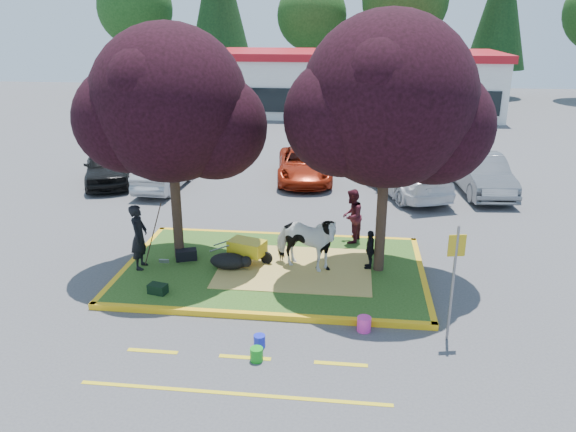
# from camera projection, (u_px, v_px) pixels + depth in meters

# --- Properties ---
(ground) EXTENTS (90.00, 90.00, 0.00)m
(ground) POSITION_uv_depth(u_px,v_px,m) (273.00, 272.00, 15.65)
(ground) COLOR #424244
(ground) RESTS_ON ground
(median_island) EXTENTS (8.00, 5.00, 0.15)m
(median_island) POSITION_uv_depth(u_px,v_px,m) (273.00, 270.00, 15.63)
(median_island) COLOR #264917
(median_island) RESTS_ON ground
(curb_near) EXTENTS (8.30, 0.16, 0.15)m
(curb_near) POSITION_uv_depth(u_px,v_px,m) (258.00, 316.00, 13.21)
(curb_near) COLOR yellow
(curb_near) RESTS_ON ground
(curb_far) EXTENTS (8.30, 0.16, 0.15)m
(curb_far) POSITION_uv_depth(u_px,v_px,m) (285.00, 236.00, 18.04)
(curb_far) COLOR yellow
(curb_far) RESTS_ON ground
(curb_left) EXTENTS (0.16, 5.30, 0.15)m
(curb_left) POSITION_uv_depth(u_px,v_px,m) (133.00, 262.00, 16.08)
(curb_left) COLOR yellow
(curb_left) RESTS_ON ground
(curb_right) EXTENTS (0.16, 5.30, 0.15)m
(curb_right) POSITION_uv_depth(u_px,v_px,m) (422.00, 277.00, 15.18)
(curb_right) COLOR yellow
(curb_right) RESTS_ON ground
(straw_bedding) EXTENTS (4.20, 3.00, 0.01)m
(straw_bedding) POSITION_uv_depth(u_px,v_px,m) (295.00, 268.00, 15.54)
(straw_bedding) COLOR #D3B956
(straw_bedding) RESTS_ON median_island
(tree_purple_left) EXTENTS (5.06, 4.20, 6.51)m
(tree_purple_left) POSITION_uv_depth(u_px,v_px,m) (170.00, 111.00, 14.85)
(tree_purple_left) COLOR black
(tree_purple_left) RESTS_ON median_island
(tree_purple_right) EXTENTS (5.30, 4.40, 6.82)m
(tree_purple_right) POSITION_uv_depth(u_px,v_px,m) (389.00, 109.00, 13.97)
(tree_purple_right) COLOR black
(tree_purple_right) RESTS_ON median_island
(fire_lane_stripe_a) EXTENTS (1.10, 0.12, 0.01)m
(fire_lane_stripe_a) POSITION_uv_depth(u_px,v_px,m) (153.00, 351.00, 11.94)
(fire_lane_stripe_a) COLOR yellow
(fire_lane_stripe_a) RESTS_ON ground
(fire_lane_stripe_b) EXTENTS (1.10, 0.12, 0.01)m
(fire_lane_stripe_b) POSITION_uv_depth(u_px,v_px,m) (245.00, 357.00, 11.72)
(fire_lane_stripe_b) COLOR yellow
(fire_lane_stripe_b) RESTS_ON ground
(fire_lane_stripe_c) EXTENTS (1.10, 0.12, 0.01)m
(fire_lane_stripe_c) POSITION_uv_depth(u_px,v_px,m) (341.00, 364.00, 11.50)
(fire_lane_stripe_c) COLOR yellow
(fire_lane_stripe_c) RESTS_ON ground
(fire_lane_long) EXTENTS (6.00, 0.10, 0.01)m
(fire_lane_long) POSITION_uv_depth(u_px,v_px,m) (233.00, 393.00, 10.60)
(fire_lane_long) COLOR yellow
(fire_lane_long) RESTS_ON ground
(retail_building) EXTENTS (20.40, 8.40, 4.40)m
(retail_building) POSITION_uv_depth(u_px,v_px,m) (354.00, 82.00, 40.86)
(retail_building) COLOR silver
(retail_building) RESTS_ON ground
(treeline) EXTENTS (46.58, 7.80, 14.63)m
(treeline) POSITION_uv_depth(u_px,v_px,m) (349.00, 4.00, 48.11)
(treeline) COLOR black
(treeline) RESTS_ON ground
(cow) EXTENTS (2.11, 1.47, 1.63)m
(cow) POSITION_uv_depth(u_px,v_px,m) (305.00, 242.00, 15.19)
(cow) COLOR silver
(cow) RESTS_ON median_island
(calf) EXTENTS (1.17, 0.91, 0.45)m
(calf) POSITION_uv_depth(u_px,v_px,m) (229.00, 261.00, 15.44)
(calf) COLOR black
(calf) RESTS_ON median_island
(handler) EXTENTS (0.47, 0.69, 1.82)m
(handler) POSITION_uv_depth(u_px,v_px,m) (139.00, 237.00, 15.29)
(handler) COLOR black
(handler) RESTS_ON median_island
(visitor_a) EXTENTS (0.84, 0.96, 1.67)m
(visitor_a) POSITION_uv_depth(u_px,v_px,m) (352.00, 216.00, 17.10)
(visitor_a) COLOR #46141F
(visitor_a) RESTS_ON median_island
(visitor_b) EXTENTS (0.32, 0.67, 1.11)m
(visitor_b) POSITION_uv_depth(u_px,v_px,m) (370.00, 249.00, 15.36)
(visitor_b) COLOR black
(visitor_b) RESTS_ON median_island
(wheelbarrow) EXTENTS (1.78, 0.88, 0.67)m
(wheelbarrow) POSITION_uv_depth(u_px,v_px,m) (248.00, 248.00, 15.72)
(wheelbarrow) COLOR black
(wheelbarrow) RESTS_ON median_island
(gear_bag_dark) EXTENTS (0.67, 0.51, 0.30)m
(gear_bag_dark) POSITION_uv_depth(u_px,v_px,m) (186.00, 255.00, 16.04)
(gear_bag_dark) COLOR black
(gear_bag_dark) RESTS_ON median_island
(gear_bag_green) EXTENTS (0.51, 0.38, 0.24)m
(gear_bag_green) POSITION_uv_depth(u_px,v_px,m) (158.00, 289.00, 14.09)
(gear_bag_green) COLOR black
(gear_bag_green) RESTS_ON median_island
(sign_post) EXTENTS (0.37, 0.10, 2.66)m
(sign_post) POSITION_uv_depth(u_px,v_px,m) (454.00, 271.00, 11.85)
(sign_post) COLOR slate
(sign_post) RESTS_ON ground
(bucket_green) EXTENTS (0.33, 0.33, 0.29)m
(bucket_green) POSITION_uv_depth(u_px,v_px,m) (257.00, 354.00, 11.58)
(bucket_green) COLOR #179B1E
(bucket_green) RESTS_ON ground
(bucket_pink) EXTENTS (0.37, 0.37, 0.34)m
(bucket_pink) POSITION_uv_depth(u_px,v_px,m) (364.00, 324.00, 12.67)
(bucket_pink) COLOR #FA37A7
(bucket_pink) RESTS_ON ground
(bucket_blue) EXTENTS (0.33, 0.33, 0.27)m
(bucket_blue) POSITION_uv_depth(u_px,v_px,m) (260.00, 341.00, 12.07)
(bucket_blue) COLOR #1A26D3
(bucket_blue) RESTS_ON ground
(car_black) EXTENTS (3.37, 4.79, 1.51)m
(car_black) POSITION_uv_depth(u_px,v_px,m) (107.00, 166.00, 23.81)
(car_black) COLOR black
(car_black) RESTS_ON ground
(car_silver) EXTENTS (1.58, 4.12, 1.34)m
(car_silver) POSITION_uv_depth(u_px,v_px,m) (166.00, 173.00, 23.06)
(car_silver) COLOR #979A9E
(car_silver) RESTS_ON ground
(car_red) EXTENTS (2.76, 5.11, 1.36)m
(car_red) POSITION_uv_depth(u_px,v_px,m) (304.00, 165.00, 24.26)
(car_red) COLOR maroon
(car_red) RESTS_ON ground
(car_white) EXTENTS (3.78, 5.51, 1.48)m
(car_white) POSITION_uv_depth(u_px,v_px,m) (406.00, 176.00, 22.35)
(car_white) COLOR white
(car_white) RESTS_ON ground
(car_grey) EXTENTS (2.03, 4.82, 1.55)m
(car_grey) POSITION_uv_depth(u_px,v_px,m) (482.00, 174.00, 22.46)
(car_grey) COLOR slate
(car_grey) RESTS_ON ground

